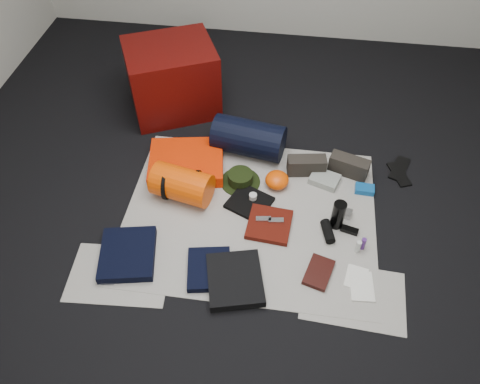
# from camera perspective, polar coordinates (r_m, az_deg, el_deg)

# --- Properties ---
(floor) EXTENTS (4.50, 4.50, 0.02)m
(floor) POSITION_cam_1_polar(r_m,az_deg,el_deg) (3.04, 1.23, -2.90)
(floor) COLOR black
(floor) RESTS_ON ground
(newspaper_mat) EXTENTS (1.60, 1.30, 0.01)m
(newspaper_mat) POSITION_cam_1_polar(r_m,az_deg,el_deg) (3.03, 1.24, -2.74)
(newspaper_mat) COLOR beige
(newspaper_mat) RESTS_ON floor
(newspaper_sheet_front_left) EXTENTS (0.61, 0.44, 0.00)m
(newspaper_sheet_front_left) POSITION_cam_1_polar(r_m,az_deg,el_deg) (2.86, -14.46, -9.68)
(newspaper_sheet_front_left) COLOR beige
(newspaper_sheet_front_left) RESTS_ON floor
(newspaper_sheet_front_right) EXTENTS (0.60, 0.43, 0.00)m
(newspaper_sheet_front_right) POSITION_cam_1_polar(r_m,az_deg,el_deg) (2.78, 13.61, -12.17)
(newspaper_sheet_front_right) COLOR beige
(newspaper_sheet_front_right) RESTS_ON floor
(red_cabinet) EXTENTS (0.81, 0.75, 0.53)m
(red_cabinet) POSITION_cam_1_polar(r_m,az_deg,el_deg) (3.71, -8.26, 13.54)
(red_cabinet) COLOR #4D0805
(red_cabinet) RESTS_ON floor
(sleeping_pad) EXTENTS (0.57, 0.50, 0.09)m
(sleeping_pad) POSITION_cam_1_polar(r_m,az_deg,el_deg) (3.30, -6.55, 3.62)
(sleeping_pad) COLOR #F62F02
(sleeping_pad) RESTS_ON newspaper_mat
(stuff_sack) EXTENTS (0.42, 0.30, 0.23)m
(stuff_sack) POSITION_cam_1_polar(r_m,az_deg,el_deg) (3.07, -7.09, 0.92)
(stuff_sack) COLOR #ED4803
(stuff_sack) RESTS_ON newspaper_mat
(sack_strap_left) EXTENTS (0.02, 0.22, 0.22)m
(sack_strap_left) POSITION_cam_1_polar(r_m,az_deg,el_deg) (3.09, -8.89, 1.04)
(sack_strap_left) COLOR black
(sack_strap_left) RESTS_ON newspaper_mat
(sack_strap_right) EXTENTS (0.03, 0.22, 0.22)m
(sack_strap_right) POSITION_cam_1_polar(r_m,az_deg,el_deg) (3.05, -5.26, 0.67)
(sack_strap_right) COLOR black
(sack_strap_right) RESTS_ON newspaper_mat
(navy_duffel) EXTENTS (0.54, 0.34, 0.26)m
(navy_duffel) POSITION_cam_1_polar(r_m,az_deg,el_deg) (3.34, 1.04, 6.60)
(navy_duffel) COLOR black
(navy_duffel) RESTS_ON newspaper_mat
(boonie_brim) EXTENTS (0.31, 0.31, 0.01)m
(boonie_brim) POSITION_cam_1_polar(r_m,az_deg,el_deg) (3.21, 0.05, 1.26)
(boonie_brim) COLOR black
(boonie_brim) RESTS_ON newspaper_mat
(boonie_crown) EXTENTS (0.17, 0.17, 0.07)m
(boonie_crown) POSITION_cam_1_polar(r_m,az_deg,el_deg) (3.18, 0.05, 1.77)
(boonie_crown) COLOR black
(boonie_crown) RESTS_ON boonie_brim
(hiking_boot_left) EXTENTS (0.28, 0.14, 0.13)m
(hiking_boot_left) POSITION_cam_1_polar(r_m,az_deg,el_deg) (3.26, 8.11, 3.23)
(hiking_boot_left) COLOR #2C2823
(hiking_boot_left) RESTS_ON newspaper_mat
(hiking_boot_right) EXTENTS (0.29, 0.18, 0.13)m
(hiking_boot_right) POSITION_cam_1_polar(r_m,az_deg,el_deg) (3.31, 13.13, 3.11)
(hiking_boot_right) COLOR #2C2823
(hiking_boot_right) RESTS_ON newspaper_mat
(flip_flop_left) EXTENTS (0.16, 0.25, 0.01)m
(flip_flop_left) POSITION_cam_1_polar(r_m,az_deg,el_deg) (3.44, 18.82, 2.07)
(flip_flop_left) COLOR black
(flip_flop_left) RESTS_ON floor
(flip_flop_right) EXTENTS (0.17, 0.26, 0.01)m
(flip_flop_right) POSITION_cam_1_polar(r_m,az_deg,el_deg) (3.49, 18.86, 2.73)
(flip_flop_right) COLOR black
(flip_flop_right) RESTS_ON floor
(trousers_navy_a) EXTENTS (0.38, 0.42, 0.06)m
(trousers_navy_a) POSITION_cam_1_polar(r_m,az_deg,el_deg) (2.89, -13.53, -7.37)
(trousers_navy_a) COLOR black
(trousers_navy_a) RESTS_ON newspaper_mat
(trousers_navy_b) EXTENTS (0.29, 0.32, 0.04)m
(trousers_navy_b) POSITION_cam_1_polar(r_m,az_deg,el_deg) (2.77, -3.79, -9.36)
(trousers_navy_b) COLOR black
(trousers_navy_b) RESTS_ON newspaper_mat
(trousers_charcoal) EXTENTS (0.39, 0.42, 0.06)m
(trousers_charcoal) POSITION_cam_1_polar(r_m,az_deg,el_deg) (2.72, -0.62, -10.64)
(trousers_charcoal) COLOR black
(trousers_charcoal) RESTS_ON newspaper_mat
(black_tshirt) EXTENTS (0.33, 0.32, 0.03)m
(black_tshirt) POSITION_cam_1_polar(r_m,az_deg,el_deg) (3.07, 1.14, -1.30)
(black_tshirt) COLOR black
(black_tshirt) RESTS_ON newspaper_mat
(red_shirt) EXTENTS (0.29, 0.29, 0.04)m
(red_shirt) POSITION_cam_1_polar(r_m,az_deg,el_deg) (2.96, 3.59, -3.98)
(red_shirt) COLOR #4C1008
(red_shirt) RESTS_ON newspaper_mat
(orange_stuff_sack) EXTENTS (0.20, 0.20, 0.11)m
(orange_stuff_sack) POSITION_cam_1_polar(r_m,az_deg,el_deg) (3.16, 4.53, 1.48)
(orange_stuff_sack) COLOR #ED4803
(orange_stuff_sack) RESTS_ON newspaper_mat
(first_aid_pouch) EXTENTS (0.23, 0.20, 0.05)m
(first_aid_pouch) POSITION_cam_1_polar(r_m,az_deg,el_deg) (3.25, 10.27, 1.54)
(first_aid_pouch) COLOR gray
(first_aid_pouch) RESTS_ON newspaper_mat
(water_bottle) EXTENTS (0.09, 0.09, 0.20)m
(water_bottle) POSITION_cam_1_polar(r_m,az_deg,el_deg) (2.96, 11.87, -2.74)
(water_bottle) COLOR black
(water_bottle) RESTS_ON newspaper_mat
(speaker) EXTENTS (0.10, 0.17, 0.06)m
(speaker) POSITION_cam_1_polar(r_m,az_deg,el_deg) (2.96, 10.65, -4.74)
(speaker) COLOR black
(speaker) RESTS_ON newspaper_mat
(compact_camera) EXTENTS (0.12, 0.09, 0.04)m
(compact_camera) POSITION_cam_1_polar(r_m,az_deg,el_deg) (3.08, 12.48, -2.45)
(compact_camera) COLOR #B4B5B9
(compact_camera) RESTS_ON newspaper_mat
(cyan_case) EXTENTS (0.13, 0.09, 0.04)m
(cyan_case) POSITION_cam_1_polar(r_m,az_deg,el_deg) (3.25, 14.94, 0.34)
(cyan_case) COLOR #0F4F94
(cyan_case) RESTS_ON newspaper_mat
(toiletry_purple) EXTENTS (0.03, 0.03, 0.09)m
(toiletry_purple) POSITION_cam_1_polar(r_m,az_deg,el_deg) (2.93, 14.78, -6.11)
(toiletry_purple) COLOR #4F2578
(toiletry_purple) RESTS_ON newspaper_mat
(toiletry_clear) EXTENTS (0.03, 0.03, 0.09)m
(toiletry_clear) POSITION_cam_1_polar(r_m,az_deg,el_deg) (2.91, 14.20, -6.48)
(toiletry_clear) COLOR silver
(toiletry_clear) RESTS_ON newspaper_mat
(paperback_book) EXTENTS (0.19, 0.24, 0.03)m
(paperback_book) POSITION_cam_1_polar(r_m,az_deg,el_deg) (2.80, 9.58, -9.63)
(paperback_book) COLOR black
(paperback_book) RESTS_ON newspaper_mat
(map_booklet) EXTENTS (0.15, 0.20, 0.01)m
(map_booklet) POSITION_cam_1_polar(r_m,az_deg,el_deg) (2.81, 14.62, -11.05)
(map_booklet) COLOR silver
(map_booklet) RESTS_ON newspaper_mat
(map_printout) EXTENTS (0.15, 0.18, 0.01)m
(map_printout) POSITION_cam_1_polar(r_m,az_deg,el_deg) (2.84, 14.00, -10.07)
(map_printout) COLOR silver
(map_printout) RESTS_ON newspaper_mat
(sunglasses) EXTENTS (0.12, 0.07, 0.03)m
(sunglasses) POSITION_cam_1_polar(r_m,az_deg,el_deg) (3.01, 13.19, -4.53)
(sunglasses) COLOR black
(sunglasses) RESTS_ON newspaper_mat
(key_cluster) EXTENTS (0.09, 0.09, 0.01)m
(key_cluster) POSITION_cam_1_polar(r_m,az_deg,el_deg) (2.85, -15.77, -10.25)
(key_cluster) COLOR #B4B5B9
(key_cluster) RESTS_ON newspaper_mat
(tape_roll) EXTENTS (0.05, 0.05, 0.04)m
(tape_roll) POSITION_cam_1_polar(r_m,az_deg,el_deg) (3.07, 1.59, -0.55)
(tape_roll) COLOR beige
(tape_roll) RESTS_ON black_tshirt
(energy_bar_a) EXTENTS (0.10, 0.05, 0.01)m
(energy_bar_a) POSITION_cam_1_polar(r_m,az_deg,el_deg) (2.95, 2.88, -3.30)
(energy_bar_a) COLOR #B4B5B9
(energy_bar_a) RESTS_ON red_shirt
(energy_bar_b) EXTENTS (0.10, 0.05, 0.01)m
(energy_bar_b) POSITION_cam_1_polar(r_m,az_deg,el_deg) (2.95, 4.42, -3.46)
(energy_bar_b) COLOR #B4B5B9
(energy_bar_b) RESTS_ON red_shirt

